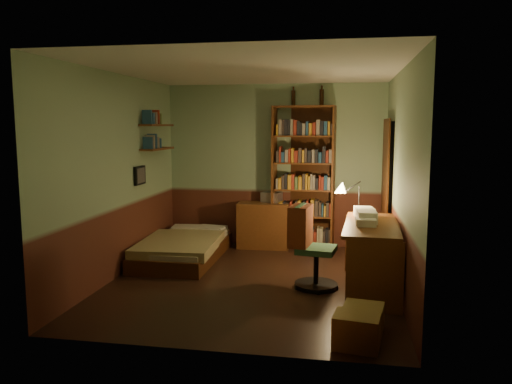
% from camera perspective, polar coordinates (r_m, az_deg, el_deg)
% --- Properties ---
extents(floor, '(3.50, 4.00, 0.02)m').
position_cam_1_polar(floor, '(6.38, -0.40, -10.23)').
color(floor, black).
rests_on(floor, ground).
extents(ceiling, '(3.50, 4.00, 0.02)m').
position_cam_1_polar(ceiling, '(6.11, -0.42, 13.86)').
color(ceiling, silver).
rests_on(ceiling, wall_back).
extents(wall_back, '(3.50, 0.02, 2.60)m').
position_cam_1_polar(wall_back, '(8.09, 2.17, 3.03)').
color(wall_back, '#87A782').
rests_on(wall_back, ground).
extents(wall_left, '(0.02, 4.00, 2.60)m').
position_cam_1_polar(wall_left, '(6.65, -15.49, 1.77)').
color(wall_left, '#87A782').
rests_on(wall_left, ground).
extents(wall_right, '(0.02, 4.00, 2.60)m').
position_cam_1_polar(wall_right, '(6.05, 16.24, 1.19)').
color(wall_right, '#87A782').
rests_on(wall_right, ground).
extents(wall_front, '(3.50, 0.02, 2.60)m').
position_cam_1_polar(wall_front, '(4.16, -5.41, -1.31)').
color(wall_front, '#87A782').
rests_on(wall_front, ground).
extents(doorway, '(0.06, 0.90, 2.00)m').
position_cam_1_polar(doorway, '(7.36, 14.76, -0.02)').
color(doorway, black).
rests_on(doorway, ground).
extents(door_trim, '(0.02, 0.98, 2.08)m').
position_cam_1_polar(door_trim, '(7.36, 14.49, -0.01)').
color(door_trim, '#381B0B').
rests_on(door_trim, ground).
extents(bed, '(1.01, 1.88, 0.56)m').
position_cam_1_polar(bed, '(7.41, -8.30, -5.48)').
color(bed, '#656D40').
rests_on(bed, ground).
extents(dresser, '(0.83, 0.43, 0.72)m').
position_cam_1_polar(dresser, '(8.00, 0.88, -3.81)').
color(dresser, '#5A3015').
rests_on(dresser, ground).
extents(mini_stereo, '(0.34, 0.30, 0.16)m').
position_cam_1_polar(mini_stereo, '(8.03, 1.80, -0.57)').
color(mini_stereo, '#B2B2B7').
rests_on(mini_stereo, dresser).
extents(bookshelf, '(0.99, 0.39, 2.25)m').
position_cam_1_polar(bookshelf, '(7.89, 5.43, 1.61)').
color(bookshelf, '#5A3015').
rests_on(bookshelf, ground).
extents(bottle_left, '(0.07, 0.07, 0.24)m').
position_cam_1_polar(bottle_left, '(7.98, 4.29, 10.64)').
color(bottle_left, black).
rests_on(bottle_left, bookshelf).
extents(bottle_right, '(0.08, 0.08, 0.25)m').
position_cam_1_polar(bottle_right, '(7.95, 7.51, 10.65)').
color(bottle_right, black).
rests_on(bottle_right, bookshelf).
extents(desk, '(0.70, 1.53, 0.80)m').
position_cam_1_polar(desk, '(6.09, 13.00, -7.26)').
color(desk, '#5A3015').
rests_on(desk, ground).
extents(paper_stack, '(0.26, 0.34, 0.12)m').
position_cam_1_polar(paper_stack, '(6.36, 12.28, -2.32)').
color(paper_stack, silver).
rests_on(paper_stack, desk).
extents(desk_lamp, '(0.18, 0.18, 0.57)m').
position_cam_1_polar(desk_lamp, '(6.69, 11.72, 0.11)').
color(desk_lamp, black).
rests_on(desk_lamp, desk).
extents(office_chair, '(0.49, 0.45, 0.88)m').
position_cam_1_polar(office_chair, '(6.06, 6.91, -6.82)').
color(office_chair, '#34613D').
rests_on(office_chair, ground).
extents(red_jacket, '(0.24, 0.42, 0.49)m').
position_cam_1_polar(red_jacket, '(6.02, 7.27, -0.28)').
color(red_jacket, '#953C20').
rests_on(red_jacket, office_chair).
extents(wall_shelf_lower, '(0.20, 0.90, 0.03)m').
position_cam_1_polar(wall_shelf_lower, '(7.59, -11.18, 4.86)').
color(wall_shelf_lower, '#5A3015').
rests_on(wall_shelf_lower, wall_left).
extents(wall_shelf_upper, '(0.20, 0.90, 0.03)m').
position_cam_1_polar(wall_shelf_upper, '(7.59, -11.25, 7.50)').
color(wall_shelf_upper, '#5A3015').
rests_on(wall_shelf_upper, wall_left).
extents(framed_picture, '(0.04, 0.32, 0.26)m').
position_cam_1_polar(framed_picture, '(7.19, -13.14, 1.86)').
color(framed_picture, black).
rests_on(framed_picture, wall_left).
extents(cardboard_box_a, '(0.44, 0.38, 0.30)m').
position_cam_1_polar(cardboard_box_a, '(4.64, 11.43, -15.30)').
color(cardboard_box_a, olive).
rests_on(cardboard_box_a, ground).
extents(cardboard_box_b, '(0.41, 0.35, 0.26)m').
position_cam_1_polar(cardboard_box_b, '(4.99, 12.17, -13.88)').
color(cardboard_box_b, olive).
rests_on(cardboard_box_b, ground).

